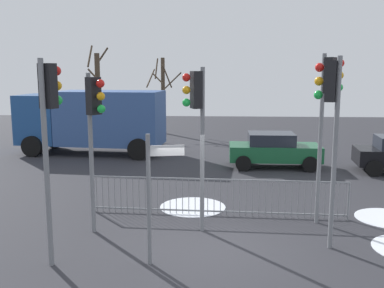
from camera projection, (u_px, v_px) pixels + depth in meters
The scene contains 13 objects.
ground_plane at pixel (217, 249), 10.04m from camera, with size 60.00×60.00×0.00m, color #2D2D33.
traffic_light_rear_left at pixel (328, 101), 11.15m from camera, with size 0.50×0.44×4.49m.
traffic_light_foreground_right at pixel (197, 113), 10.64m from camera, with size 0.54×0.38×4.15m.
traffic_light_foreground_left at pixel (330, 109), 9.61m from camera, with size 0.55×0.37×4.37m.
traffic_light_mid_left at pixel (49, 116), 8.80m from camera, with size 0.39×0.54×4.30m.
traffic_light_rear_right at pixel (94, 117), 10.54m from camera, with size 0.51×0.43×4.01m.
direction_sign_post at pixel (152, 192), 8.99m from camera, with size 0.78×0.21×2.79m.
pedestrian_guard_railing at pixel (217, 197), 12.27m from camera, with size 7.24×0.40×1.07m.
car_green_trailing at pixel (273, 149), 18.48m from camera, with size 3.82×1.95×1.47m.
delivery_truck at pixel (93, 119), 21.38m from camera, with size 7.24×3.27×3.10m.
bare_tree_centre at pixel (98, 89), 29.92m from camera, with size 1.37×1.39×5.81m.
bare_tree_right at pixel (163, 93), 28.34m from camera, with size 2.22×1.94×4.91m.
snow_patch_verge at pixel (193, 207), 13.11m from camera, with size 1.98×1.98×0.01m, color white.
Camera 1 is at (-0.05, -9.52, 4.04)m, focal length 40.73 mm.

